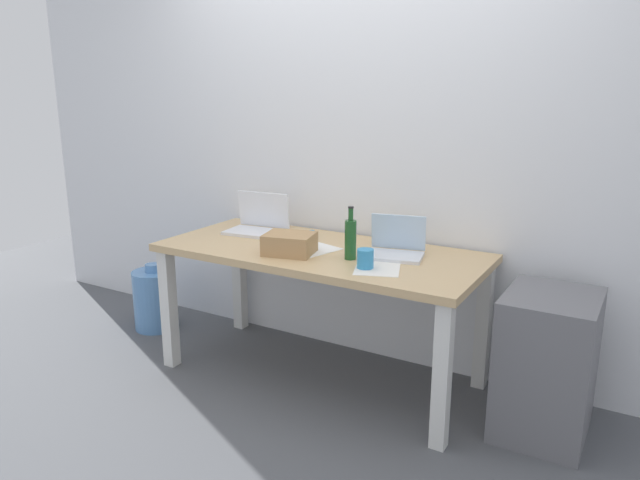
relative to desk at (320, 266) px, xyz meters
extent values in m
plane|color=#515459|center=(0.00, 0.00, -0.64)|extent=(8.00, 8.00, 0.00)
cube|color=white|center=(0.00, 0.45, 0.66)|extent=(5.20, 0.08, 2.60)
cube|color=tan|center=(0.00, 0.00, 0.07)|extent=(1.74, 0.77, 0.04)
cube|color=silver|center=(-0.81, -0.33, -0.29)|extent=(0.07, 0.07, 0.70)
cube|color=silver|center=(0.81, -0.33, -0.29)|extent=(0.07, 0.07, 0.70)
cube|color=silver|center=(-0.81, 0.33, -0.29)|extent=(0.07, 0.07, 0.70)
cube|color=silver|center=(0.81, 0.33, -0.29)|extent=(0.07, 0.07, 0.70)
cube|color=silver|center=(-0.50, 0.10, 0.10)|extent=(0.36, 0.25, 0.02)
cube|color=white|center=(-0.51, 0.21, 0.22)|extent=(0.34, 0.07, 0.21)
cube|color=silver|center=(0.41, 0.05, 0.10)|extent=(0.32, 0.26, 0.02)
cube|color=silver|center=(0.38, 0.15, 0.20)|extent=(0.28, 0.09, 0.18)
cylinder|color=#1E5123|center=(0.23, -0.08, 0.19)|extent=(0.06, 0.06, 0.20)
cylinder|color=#1E5123|center=(0.23, -0.08, 0.32)|extent=(0.02, 0.02, 0.06)
cylinder|color=black|center=(0.23, -0.08, 0.36)|extent=(0.03, 0.03, 0.01)
ellipsoid|color=#338CC6|center=(-0.19, 0.22, 0.11)|extent=(0.09, 0.11, 0.03)
cube|color=tan|center=(-0.09, -0.16, 0.15)|extent=(0.29, 0.25, 0.11)
cylinder|color=#338CC6|center=(0.36, -0.19, 0.14)|extent=(0.08, 0.08, 0.09)
cube|color=white|center=(0.41, -0.14, 0.10)|extent=(0.30, 0.35, 0.00)
cube|color=white|center=(-0.03, -0.05, 0.10)|extent=(0.28, 0.34, 0.00)
cylinder|color=#598CC6|center=(-1.29, 0.03, -0.44)|extent=(0.28, 0.28, 0.40)
cylinder|color=#598CC6|center=(-1.29, 0.03, -0.22)|extent=(0.10, 0.10, 0.05)
cube|color=slate|center=(1.18, 0.05, -0.30)|extent=(0.40, 0.48, 0.68)
camera|label=1|loc=(1.54, -2.63, 0.94)|focal=33.32mm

